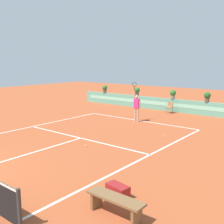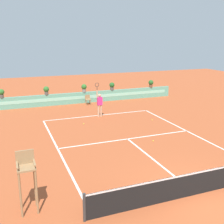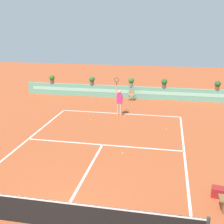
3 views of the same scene
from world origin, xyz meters
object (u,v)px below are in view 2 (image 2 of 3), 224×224
(tennis_ball_by_sideline, at_px, (152,120))
(potted_plant_centre, at_px, (84,88))
(potted_plant_far_left, at_px, (1,93))
(potted_plant_left, at_px, (46,90))
(tennis_player, at_px, (100,103))
(tennis_ball_near_baseline, at_px, (153,141))
(potted_plant_far_right, at_px, (151,83))
(ball_kid_chair, at_px, (88,99))
(tennis_ball_mid_court, at_px, (84,124))
(umpire_chair, at_px, (27,175))
(potted_plant_right, at_px, (112,86))

(tennis_ball_by_sideline, distance_m, potted_plant_centre, 7.89)
(tennis_ball_by_sideline, distance_m, potted_plant_far_left, 12.36)
(potted_plant_left, bearing_deg, tennis_player, -56.75)
(tennis_ball_near_baseline, xyz_separation_m, potted_plant_far_right, (5.79, 10.88, 1.38))
(ball_kid_chair, height_order, tennis_ball_near_baseline, ball_kid_chair)
(tennis_ball_mid_court, distance_m, potted_plant_centre, 6.69)
(tennis_ball_near_baseline, relative_size, potted_plant_far_right, 0.09)
(umpire_chair, height_order, potted_plant_right, umpire_chair)
(tennis_player, xyz_separation_m, tennis_ball_near_baseline, (1.19, -6.02, -1.02))
(potted_plant_right, relative_size, potted_plant_far_left, 1.00)
(tennis_ball_mid_court, relative_size, tennis_ball_by_sideline, 1.00)
(tennis_ball_near_baseline, height_order, tennis_ball_by_sideline, same)
(ball_kid_chair, bearing_deg, umpire_chair, -113.72)
(umpire_chair, bearing_deg, tennis_ball_mid_court, 63.61)
(umpire_chair, xyz_separation_m, potted_plant_right, (8.89, 15.13, 0.07))
(ball_kid_chair, xyz_separation_m, potted_plant_left, (-3.48, 0.73, 0.93))
(potted_plant_centre, bearing_deg, tennis_ball_mid_court, -106.07)
(tennis_ball_by_sideline, bearing_deg, tennis_ball_near_baseline, -118.35)
(tennis_player, distance_m, potted_plant_far_right, 8.52)
(tennis_ball_by_sideline, height_order, potted_plant_left, potted_plant_left)
(tennis_ball_mid_court, bearing_deg, potted_plant_centre, 73.93)
(umpire_chair, xyz_separation_m, ball_kid_chair, (6.33, 14.39, -0.86))
(tennis_ball_near_baseline, xyz_separation_m, potted_plant_centre, (-1.03, 10.88, 1.38))
(umpire_chair, xyz_separation_m, potted_plant_centre, (6.20, 15.13, 0.07))
(tennis_ball_mid_court, bearing_deg, potted_plant_far_left, 129.27)
(umpire_chair, relative_size, potted_plant_centre, 2.96)
(tennis_ball_by_sideline, relative_size, potted_plant_right, 0.09)
(ball_kid_chair, bearing_deg, tennis_ball_by_sideline, -65.56)
(tennis_ball_near_baseline, relative_size, potted_plant_centre, 0.09)
(umpire_chair, relative_size, tennis_ball_mid_court, 31.47)
(potted_plant_left, bearing_deg, potted_plant_centre, 0.00)
(ball_kid_chair, distance_m, potted_plant_left, 3.68)
(potted_plant_right, bearing_deg, umpire_chair, -120.46)
(tennis_player, xyz_separation_m, potted_plant_centre, (0.16, 4.86, 0.36))
(ball_kid_chair, relative_size, potted_plant_left, 1.17)
(ball_kid_chair, xyz_separation_m, potted_plant_centre, (-0.13, 0.73, 0.93))
(potted_plant_centre, bearing_deg, potted_plant_far_left, 180.00)
(ball_kid_chair, bearing_deg, tennis_ball_mid_court, -109.24)
(ball_kid_chair, relative_size, tennis_player, 0.33)
(tennis_player, xyz_separation_m, potted_plant_right, (2.86, 4.86, 0.36))
(umpire_chair, height_order, ball_kid_chair, umpire_chair)
(tennis_player, relative_size, tennis_ball_by_sideline, 38.01)
(potted_plant_right, relative_size, potted_plant_far_right, 1.00)
(ball_kid_chair, distance_m, tennis_ball_mid_court, 5.90)
(umpire_chair, height_order, potted_plant_left, umpire_chair)
(umpire_chair, distance_m, tennis_ball_near_baseline, 8.48)
(tennis_ball_near_baseline, bearing_deg, potted_plant_left, 111.94)
(umpire_chair, distance_m, tennis_player, 11.91)
(umpire_chair, distance_m, potted_plant_left, 15.39)
(tennis_ball_near_baseline, distance_m, potted_plant_right, 11.09)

